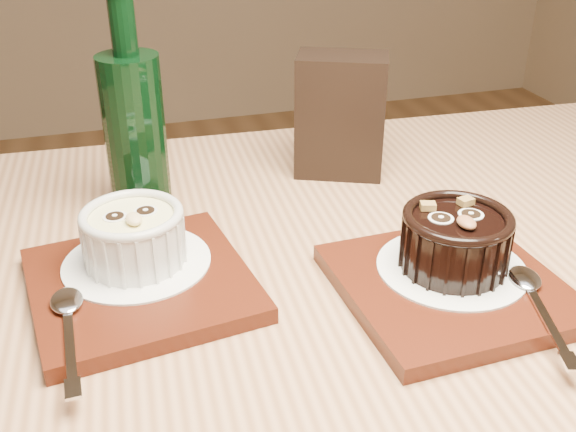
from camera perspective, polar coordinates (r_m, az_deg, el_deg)
name	(u,v)px	position (r m, az deg, el deg)	size (l,w,h in m)	color
table	(318,383)	(0.63, 2.54, -13.91)	(1.24, 0.86, 0.75)	#976542
tray_left	(141,284)	(0.60, -12.33, -5.67)	(0.18, 0.18, 0.01)	#4B1A0C
doily_left	(137,262)	(0.61, -12.66, -3.82)	(0.13, 0.13, 0.00)	white
ramekin_white	(134,234)	(0.60, -12.94, -1.51)	(0.09, 0.09, 0.05)	silver
spoon_left	(68,326)	(0.54, -18.10, -8.85)	(0.03, 0.13, 0.01)	silver
tray_right	(449,287)	(0.60, 13.47, -5.83)	(0.18, 0.18, 0.01)	#4B1A0C
doily_right	(451,268)	(0.61, 13.67, -4.26)	(0.13, 0.13, 0.00)	white
ramekin_dark	(455,238)	(0.59, 13.99, -1.82)	(0.09, 0.09, 0.06)	black
spoon_right	(538,302)	(0.58, 20.44, -6.84)	(0.03, 0.13, 0.01)	silver
condiment_stand	(340,116)	(0.78, 4.47, 8.47)	(0.10, 0.06, 0.14)	black
green_bottle	(135,129)	(0.70, -12.84, 7.20)	(0.06, 0.06, 0.23)	black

